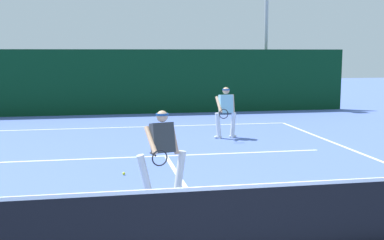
# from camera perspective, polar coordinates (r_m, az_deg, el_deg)

# --- Properties ---
(court_line_baseline_far) EXTENTS (10.27, 0.10, 0.01)m
(court_line_baseline_far) POSITION_cam_1_polar(r_m,az_deg,el_deg) (17.59, -5.22, -0.78)
(court_line_baseline_far) COLOR white
(court_line_baseline_far) RESTS_ON ground_plane
(court_line_service) EXTENTS (8.37, 0.10, 0.01)m
(court_line_service) POSITION_cam_1_polar(r_m,az_deg,el_deg) (12.66, -3.07, -4.21)
(court_line_service) COLOR white
(court_line_service) RESTS_ON ground_plane
(court_line_centre) EXTENTS (0.10, 6.40, 0.01)m
(court_line_centre) POSITION_cam_1_polar(r_m,az_deg,el_deg) (9.51, -0.46, -8.34)
(court_line_centre) COLOR white
(court_line_centre) RESTS_ON ground_plane
(tennis_net) EXTENTS (11.26, 0.09, 1.10)m
(tennis_net) POSITION_cam_1_polar(r_m,az_deg,el_deg) (6.38, 4.68, -11.85)
(tennis_net) COLOR #1E4723
(tennis_net) RESTS_ON ground_plane
(player_near) EXTENTS (1.00, 0.90, 1.60)m
(player_near) POSITION_cam_1_polar(r_m,az_deg,el_deg) (9.14, -3.49, -3.38)
(player_near) COLOR silver
(player_near) RESTS_ON ground_plane
(player_far) EXTENTS (0.76, 0.87, 1.59)m
(player_far) POSITION_cam_1_polar(r_m,az_deg,el_deg) (15.15, 3.97, 1.14)
(player_far) COLOR silver
(player_far) RESTS_ON ground_plane
(tennis_ball) EXTENTS (0.07, 0.07, 0.07)m
(tennis_ball) POSITION_cam_1_polar(r_m,az_deg,el_deg) (10.83, -7.99, -6.22)
(tennis_ball) COLOR #D1E033
(tennis_ball) RESTS_ON ground_plane
(back_fence_windscreen) EXTENTS (18.78, 0.12, 2.78)m
(back_fence_windscreen) POSITION_cam_1_polar(r_m,az_deg,el_deg) (21.17, -6.22, 4.47)
(back_fence_windscreen) COLOR black
(back_fence_windscreen) RESTS_ON ground_plane
(light_pole) EXTENTS (0.55, 0.44, 7.51)m
(light_pole) POSITION_cam_1_polar(r_m,az_deg,el_deg) (23.65, 8.71, 12.59)
(light_pole) COLOR #9EA39E
(light_pole) RESTS_ON ground_plane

